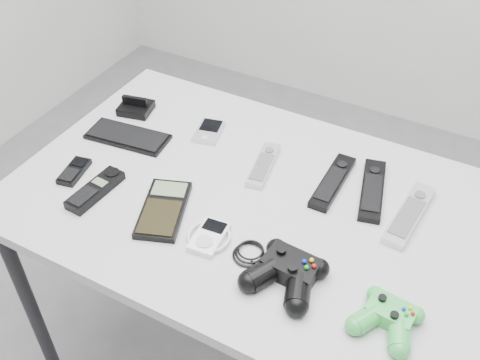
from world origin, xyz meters
The scene contains 14 objects.
desk centered at (-0.06, 0.05, 0.73)m, with size 1.19×0.77×0.80m.
pda_keyboard centered at (-0.49, 0.10, 0.81)m, with size 0.23×0.10×0.01m, color black.
dock_bracket centered at (-0.54, 0.22, 0.82)m, with size 0.09×0.08×0.05m, color black.
pda centered at (-0.30, 0.23, 0.81)m, with size 0.07×0.10×0.02m, color #B4B5BC.
remote_silver_a centered at (-0.10, 0.17, 0.81)m, with size 0.04×0.18×0.02m, color #B4B5BC.
remote_black_a centered at (0.08, 0.19, 0.81)m, with size 0.05×0.21×0.02m, color black.
remote_black_b centered at (0.18, 0.21, 0.81)m, with size 0.05×0.22×0.02m, color black.
remote_silver_b centered at (0.29, 0.17, 0.81)m, with size 0.05×0.22×0.02m, color silver.
mobile_phone centered at (-0.51, -0.08, 0.81)m, with size 0.05×0.10×0.02m, color black.
cordless_handset centered at (-0.42, -0.12, 0.81)m, with size 0.05×0.16×0.03m, color black.
calculator centered at (-0.23, -0.09, 0.81)m, with size 0.10×0.19×0.02m, color black.
mp3_player centered at (-0.09, -0.11, 0.81)m, with size 0.10×0.11×0.02m, color silver.
controller_black centered at (0.11, -0.13, 0.83)m, with size 0.27×0.17×0.05m, color black, non-canonical shape.
controller_green centered at (0.33, -0.14, 0.82)m, with size 0.13×0.14×0.04m, color green, non-canonical shape.
Camera 1 is at (0.38, -0.84, 1.74)m, focal length 42.00 mm.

